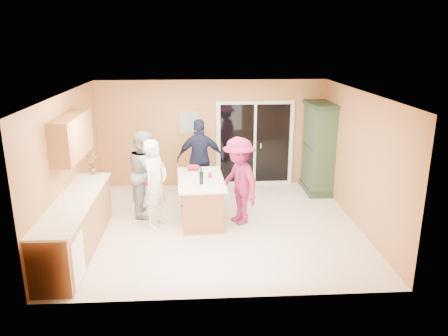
{
  "coord_description": "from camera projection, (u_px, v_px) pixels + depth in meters",
  "views": [
    {
      "loc": [
        -0.33,
        -7.91,
        3.57
      ],
      "look_at": [
        0.15,
        0.1,
        1.15
      ],
      "focal_mm": 35.0,
      "sensor_mm": 36.0,
      "label": 1
    }
  ],
  "objects": [
    {
      "name": "wall_back",
      "position": [
        212.0,
        134.0,
        10.62
      ],
      "size": [
        5.5,
        0.1,
        2.6
      ],
      "primitive_type": "cube",
      "color": "tan",
      "rests_on": "ground"
    },
    {
      "name": "kitchen_island",
      "position": [
        201.0,
        200.0,
        8.78
      ],
      "size": [
        0.98,
        1.7,
        0.87
      ],
      "rotation": [
        0.0,
        0.0,
        0.05
      ],
      "color": "#A86841",
      "rests_on": "floor"
    },
    {
      "name": "ceiling",
      "position": [
        216.0,
        93.0,
        7.86
      ],
      "size": [
        5.5,
        5.0,
        0.1
      ],
      "primitive_type": "cube",
      "color": "white",
      "rests_on": "wall_back"
    },
    {
      "name": "sliding_door",
      "position": [
        255.0,
        144.0,
        10.72
      ],
      "size": [
        1.9,
        0.07,
        2.1
      ],
      "color": "silver",
      "rests_on": "floor"
    },
    {
      "name": "left_cabinet_run",
      "position": [
        74.0,
        229.0,
        7.33
      ],
      "size": [
        0.65,
        3.05,
        1.24
      ],
      "color": "#A86841",
      "rests_on": "floor"
    },
    {
      "name": "serving_bowl",
      "position": [
        193.0,
        168.0,
        9.24
      ],
      "size": [
        0.32,
        0.32,
        0.07
      ],
      "primitive_type": "imported",
      "rotation": [
        0.0,
        0.0,
        0.15
      ],
      "color": "red",
      "rests_on": "kitchen_island"
    },
    {
      "name": "wall_right",
      "position": [
        359.0,
        160.0,
        8.39
      ],
      "size": [
        0.1,
        5.0,
        2.6
      ],
      "primitive_type": "cube",
      "color": "tan",
      "rests_on": "ground"
    },
    {
      "name": "woman_magenta",
      "position": [
        239.0,
        181.0,
        8.5
      ],
      "size": [
        1.09,
        1.29,
        1.74
      ],
      "primitive_type": "imported",
      "rotation": [
        0.0,
        0.0,
        -1.1
      ],
      "color": "#96205A",
      "rests_on": "floor"
    },
    {
      "name": "framed_picture",
      "position": [
        189.0,
        122.0,
        10.48
      ],
      "size": [
        0.46,
        0.04,
        0.56
      ],
      "color": "tan",
      "rests_on": "wall_back"
    },
    {
      "name": "floor",
      "position": [
        217.0,
        225.0,
        8.61
      ],
      "size": [
        5.5,
        5.5,
        0.0
      ],
      "primitive_type": "plane",
      "color": "white",
      "rests_on": "ground"
    },
    {
      "name": "woman_navy",
      "position": [
        200.0,
        159.0,
        9.92
      ],
      "size": [
        1.09,
        0.51,
        1.82
      ],
      "primitive_type": "imported",
      "rotation": [
        0.0,
        0.0,
        3.21
      ],
      "color": "#1A1C3B",
      "rests_on": "floor"
    },
    {
      "name": "woman_white",
      "position": [
        155.0,
        184.0,
        8.36
      ],
      "size": [
        0.66,
        0.75,
        1.73
      ],
      "primitive_type": "imported",
      "rotation": [
        0.0,
        0.0,
        1.1
      ],
      "color": "white",
      "rests_on": "floor"
    },
    {
      "name": "tumbler_far",
      "position": [
        210.0,
        175.0,
        8.7
      ],
      "size": [
        0.09,
        0.09,
        0.1
      ],
      "primitive_type": "cylinder",
      "rotation": [
        0.0,
        0.0,
        -0.29
      ],
      "color": "red",
      "rests_on": "kitchen_island"
    },
    {
      "name": "white_plate",
      "position": [
        210.0,
        172.0,
        9.07
      ],
      "size": [
        0.22,
        0.22,
        0.01
      ],
      "primitive_type": "cylinder",
      "rotation": [
        0.0,
        0.0,
        -0.08
      ],
      "color": "silver",
      "rests_on": "kitchen_island"
    },
    {
      "name": "tulip_vase",
      "position": [
        92.0,
        163.0,
        8.63
      ],
      "size": [
        0.27,
        0.21,
        0.44
      ],
      "primitive_type": "imported",
      "rotation": [
        0.0,
        0.0,
        -0.27
      ],
      "color": "#AB2F11",
      "rests_on": "left_cabinet_run"
    },
    {
      "name": "wine_bottle",
      "position": [
        201.0,
        178.0,
        8.29
      ],
      "size": [
        0.08,
        0.08,
        0.34
      ],
      "rotation": [
        0.0,
        0.0,
        0.05
      ],
      "color": "black",
      "rests_on": "kitchen_island"
    },
    {
      "name": "wall_left",
      "position": [
        68.0,
        165.0,
        8.07
      ],
      "size": [
        0.1,
        5.0,
        2.6
      ],
      "primitive_type": "cube",
      "color": "tan",
      "rests_on": "ground"
    },
    {
      "name": "upper_cabinets",
      "position": [
        72.0,
        136.0,
        7.73
      ],
      "size": [
        0.35,
        1.6,
        0.75
      ],
      "primitive_type": "cube",
      "color": "#A86841",
      "rests_on": "wall_left"
    },
    {
      "name": "green_hutch",
      "position": [
        319.0,
        149.0,
        10.26
      ],
      "size": [
        0.61,
        1.16,
        2.13
      ],
      "color": "#223825",
      "rests_on": "floor"
    },
    {
      "name": "woman_grey",
      "position": [
        146.0,
        173.0,
        8.96
      ],
      "size": [
        0.69,
        0.88,
        1.78
      ],
      "primitive_type": "imported",
      "rotation": [
        0.0,
        0.0,
        1.6
      ],
      "color": "#A6A6A8",
      "rests_on": "floor"
    },
    {
      "name": "wall_front",
      "position": [
        224.0,
        213.0,
        5.84
      ],
      "size": [
        5.5,
        0.1,
        2.6
      ],
      "primitive_type": "cube",
      "color": "tan",
      "rests_on": "ground"
    },
    {
      "name": "tumbler_near",
      "position": [
        202.0,
        177.0,
        8.58
      ],
      "size": [
        0.09,
        0.09,
        0.1
      ],
      "primitive_type": "cylinder",
      "rotation": [
        0.0,
        0.0,
        0.27
      ],
      "color": "red",
      "rests_on": "kitchen_island"
    }
  ]
}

